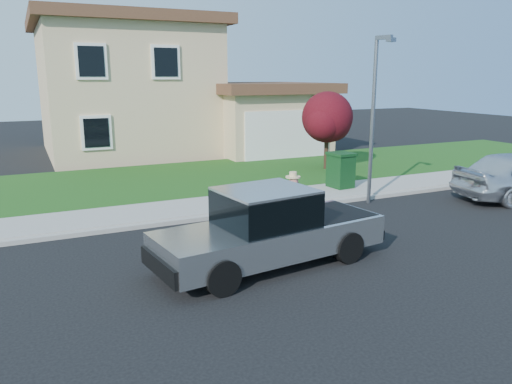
{
  "coord_description": "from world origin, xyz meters",
  "views": [
    {
      "loc": [
        -5.15,
        -10.1,
        4.03
      ],
      "look_at": [
        -0.01,
        0.82,
        1.2
      ],
      "focal_mm": 35.0,
      "sensor_mm": 36.0,
      "label": 1
    }
  ],
  "objects_px": {
    "trash_bin": "(341,170)",
    "street_lamp": "(375,111)",
    "ornamental_tree": "(328,120)",
    "woman": "(293,204)",
    "pickup_truck": "(270,230)"
  },
  "relations": [
    {
      "from": "ornamental_tree",
      "to": "street_lamp",
      "type": "bearing_deg",
      "value": -108.81
    },
    {
      "from": "woman",
      "to": "trash_bin",
      "type": "bearing_deg",
      "value": -119.89
    },
    {
      "from": "trash_bin",
      "to": "street_lamp",
      "type": "relative_size",
      "value": 0.24
    },
    {
      "from": "woman",
      "to": "ornamental_tree",
      "type": "height_order",
      "value": "ornamental_tree"
    },
    {
      "from": "woman",
      "to": "trash_bin",
      "type": "relative_size",
      "value": 1.3
    },
    {
      "from": "ornamental_tree",
      "to": "trash_bin",
      "type": "bearing_deg",
      "value": -115.93
    },
    {
      "from": "ornamental_tree",
      "to": "street_lamp",
      "type": "height_order",
      "value": "street_lamp"
    },
    {
      "from": "pickup_truck",
      "to": "ornamental_tree",
      "type": "relative_size",
      "value": 1.64
    },
    {
      "from": "ornamental_tree",
      "to": "trash_bin",
      "type": "relative_size",
      "value": 2.65
    },
    {
      "from": "pickup_truck",
      "to": "street_lamp",
      "type": "bearing_deg",
      "value": 25.28
    },
    {
      "from": "ornamental_tree",
      "to": "trash_bin",
      "type": "distance_m",
      "value": 4.17
    },
    {
      "from": "trash_bin",
      "to": "ornamental_tree",
      "type": "bearing_deg",
      "value": 59.31
    },
    {
      "from": "ornamental_tree",
      "to": "trash_bin",
      "type": "xyz_separation_m",
      "value": [
        -1.72,
        -3.53,
        -1.42
      ]
    },
    {
      "from": "woman",
      "to": "ornamental_tree",
      "type": "distance_m",
      "value": 8.98
    },
    {
      "from": "pickup_truck",
      "to": "street_lamp",
      "type": "xyz_separation_m",
      "value": [
        5.35,
        3.41,
        2.16
      ]
    }
  ]
}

